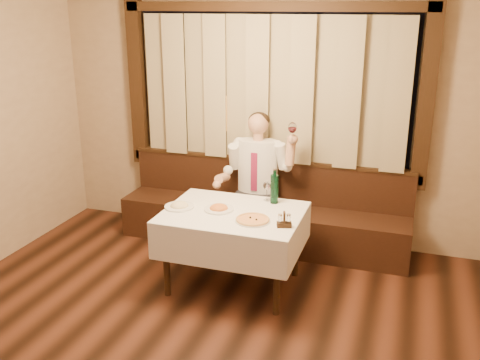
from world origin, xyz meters
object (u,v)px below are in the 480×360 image
(green_bottle, at_px, (274,188))
(pizza, at_px, (253,220))
(dining_table, at_px, (233,222))
(pasta_cream, at_px, (179,204))
(cruet_caddy, at_px, (284,222))
(seated_man, at_px, (256,172))
(pasta_red, at_px, (219,206))
(banquette, at_px, (263,216))

(green_bottle, bearing_deg, pizza, -97.09)
(dining_table, height_order, green_bottle, green_bottle)
(pasta_cream, bearing_deg, cruet_caddy, -7.35)
(dining_table, relative_size, green_bottle, 3.68)
(dining_table, distance_m, seated_man, 0.96)
(pasta_red, distance_m, green_bottle, 0.57)
(dining_table, height_order, pasta_red, pasta_red)
(cruet_caddy, bearing_deg, dining_table, 140.96)
(banquette, bearing_deg, pizza, -78.66)
(dining_table, xyz_separation_m, pasta_cream, (-0.51, -0.06, 0.14))
(pasta_red, distance_m, pasta_cream, 0.38)
(banquette, height_order, cruet_caddy, banquette)
(dining_table, relative_size, cruet_caddy, 9.15)
(banquette, relative_size, green_bottle, 9.26)
(pasta_red, xyz_separation_m, green_bottle, (0.44, 0.34, 0.11))
(pasta_cream, bearing_deg, pizza, -7.67)
(pizza, height_order, seated_man, seated_man)
(pasta_red, distance_m, seated_man, 0.94)
(pasta_cream, height_order, green_bottle, green_bottle)
(pizza, xyz_separation_m, pasta_red, (-0.38, 0.16, 0.02))
(pasta_red, height_order, seated_man, seated_man)
(dining_table, bearing_deg, seated_man, 93.52)
(dining_table, bearing_deg, pasta_red, -178.39)
(pasta_cream, height_order, cruet_caddy, cruet_caddy)
(seated_man, bearing_deg, banquette, 57.80)
(green_bottle, bearing_deg, pasta_cream, -153.93)
(green_bottle, distance_m, cruet_caddy, 0.59)
(pasta_red, bearing_deg, cruet_caddy, -15.99)
(dining_table, xyz_separation_m, pasta_red, (-0.14, -0.00, 0.14))
(dining_table, distance_m, cruet_caddy, 0.59)
(banquette, bearing_deg, cruet_caddy, -66.51)
(pasta_cream, bearing_deg, pasta_red, 8.67)
(seated_man, bearing_deg, dining_table, -86.48)
(dining_table, height_order, pasta_cream, pasta_cream)
(dining_table, xyz_separation_m, seated_man, (-0.06, 0.93, 0.20))
(seated_man, bearing_deg, cruet_caddy, -62.50)
(cruet_caddy, bearing_deg, pasta_cream, 153.89)
(green_bottle, bearing_deg, dining_table, -131.64)
(pasta_red, bearing_deg, banquette, 82.25)
(pizza, distance_m, cruet_caddy, 0.30)
(green_bottle, height_order, seated_man, seated_man)
(seated_man, bearing_deg, pizza, -74.92)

